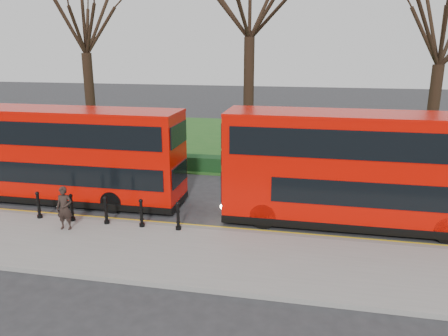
% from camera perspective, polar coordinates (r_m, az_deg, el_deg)
% --- Properties ---
extents(ground, '(120.00, 120.00, 0.00)m').
position_cam_1_polar(ground, '(17.43, -8.48, -6.34)').
color(ground, '#28282B').
rests_on(ground, ground).
extents(pavement, '(60.00, 4.00, 0.15)m').
position_cam_1_polar(pavement, '(14.86, -12.47, -10.22)').
color(pavement, gray).
rests_on(pavement, ground).
extents(kerb, '(60.00, 0.25, 0.16)m').
position_cam_1_polar(kerb, '(16.54, -9.67, -7.34)').
color(kerb, slate).
rests_on(kerb, ground).
extents(grass_verge, '(60.00, 18.00, 0.06)m').
position_cam_1_polar(grass_verge, '(31.35, 0.86, 3.73)').
color(grass_verge, '#20521B').
rests_on(grass_verge, ground).
extents(hedge, '(60.00, 0.90, 0.80)m').
position_cam_1_polar(hedge, '(23.47, -2.89, 0.60)').
color(hedge, black).
rests_on(hedge, ground).
extents(yellow_line_outer, '(60.00, 0.10, 0.01)m').
position_cam_1_polar(yellow_line_outer, '(16.82, -9.29, -7.17)').
color(yellow_line_outer, yellow).
rests_on(yellow_line_outer, ground).
extents(yellow_line_inner, '(60.00, 0.10, 0.01)m').
position_cam_1_polar(yellow_line_inner, '(16.99, -9.06, -6.92)').
color(yellow_line_inner, yellow).
rests_on(yellow_line_inner, ground).
extents(tree_left, '(7.09, 7.09, 11.08)m').
position_cam_1_polar(tree_left, '(28.70, -17.87, 18.04)').
color(tree_left, black).
rests_on(tree_left, ground).
extents(tree_right, '(6.47, 6.47, 10.10)m').
position_cam_1_polar(tree_right, '(25.93, 26.73, 15.93)').
color(tree_right, black).
rests_on(tree_right, ground).
extents(bollard_row, '(5.67, 0.15, 1.00)m').
position_cam_1_polar(bollard_row, '(16.63, -15.16, -5.41)').
color(bollard_row, black).
rests_on(bollard_row, pavement).
extents(bus_lead, '(10.00, 2.30, 3.98)m').
position_cam_1_polar(bus_lead, '(19.66, -19.92, 1.54)').
color(bus_lead, red).
rests_on(bus_lead, ground).
extents(bus_rear, '(10.53, 2.42, 4.19)m').
position_cam_1_polar(bus_rear, '(16.67, 18.43, -0.34)').
color(bus_rear, red).
rests_on(bus_rear, ground).
extents(pedestrian, '(0.61, 0.44, 1.58)m').
position_cam_1_polar(pedestrian, '(16.49, -20.11, -4.95)').
color(pedestrian, black).
rests_on(pedestrian, pavement).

